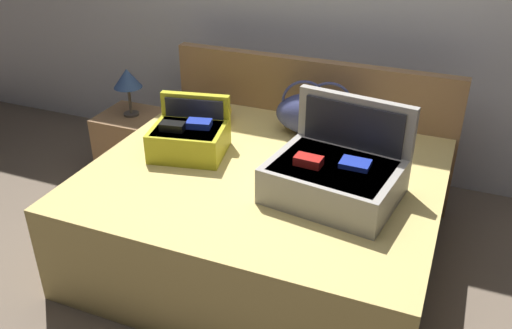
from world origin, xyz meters
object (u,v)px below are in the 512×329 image
object	(u,v)px
pillow_near_headboard	(203,109)
duffel_bag	(316,114)
hard_case_medium	(189,136)
nightstand	(135,145)
table_lamp	(127,80)
hard_case_large	(336,174)
bed	(264,214)

from	to	relation	value
pillow_near_headboard	duffel_bag	bearing A→B (deg)	5.82
hard_case_medium	nightstand	bearing A→B (deg)	134.63
duffel_bag	nightstand	size ratio (longest dim) A/B	1.13
pillow_near_headboard	table_lamp	world-z (taller)	table_lamp
duffel_bag	table_lamp	xyz separation A→B (m)	(-1.30, -0.02, 0.04)
duffel_bag	table_lamp	world-z (taller)	duffel_bag
hard_case_large	hard_case_medium	world-z (taller)	hard_case_large
hard_case_large	duffel_bag	size ratio (longest dim) A/B	1.26
bed	duffel_bag	bearing A→B (deg)	78.17
nightstand	hard_case_medium	bearing A→B (deg)	-33.87
bed	hard_case_large	world-z (taller)	hard_case_large
nightstand	hard_case_large	bearing A→B (deg)	-21.18
duffel_bag	table_lamp	distance (m)	1.31
duffel_bag	pillow_near_headboard	bearing A→B (deg)	-174.18
nightstand	duffel_bag	bearing A→B (deg)	0.78
pillow_near_headboard	hard_case_medium	bearing A→B (deg)	-72.62
table_lamp	bed	bearing A→B (deg)	-23.86
bed	pillow_near_headboard	xyz separation A→B (m)	(-0.60, 0.47, 0.35)
hard_case_medium	duffel_bag	xyz separation A→B (m)	(0.58, 0.51, 0.03)
hard_case_medium	table_lamp	world-z (taller)	hard_case_medium
hard_case_medium	table_lamp	distance (m)	0.88
hard_case_large	nightstand	bearing A→B (deg)	166.97
bed	duffel_bag	size ratio (longest dim) A/B	3.48
hard_case_medium	duffel_bag	size ratio (longest dim) A/B	0.87
nightstand	pillow_near_headboard	bearing A→B (deg)	-5.32
hard_case_large	nightstand	distance (m)	1.77
hard_case_medium	nightstand	distance (m)	0.97
duffel_bag	nightstand	xyz separation A→B (m)	(-1.30, -0.02, -0.45)
hard_case_large	duffel_bag	xyz separation A→B (m)	(-0.29, 0.64, 0.01)
bed	nightstand	xyz separation A→B (m)	(-1.19, 0.53, -0.04)
bed	nightstand	bearing A→B (deg)	156.14
hard_case_large	table_lamp	bearing A→B (deg)	166.97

